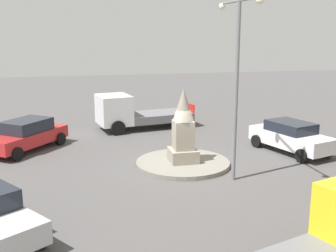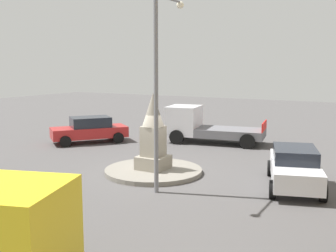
# 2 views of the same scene
# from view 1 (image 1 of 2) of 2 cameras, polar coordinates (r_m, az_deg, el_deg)

# --- Properties ---
(ground_plane) EXTENTS (80.00, 80.00, 0.00)m
(ground_plane) POSITION_cam_1_polar(r_m,az_deg,el_deg) (18.70, 2.03, -5.34)
(ground_plane) COLOR #4F4C4C
(traffic_island) EXTENTS (4.14, 4.14, 0.19)m
(traffic_island) POSITION_cam_1_polar(r_m,az_deg,el_deg) (18.67, 2.03, -5.06)
(traffic_island) COLOR gray
(traffic_island) RESTS_ON ground
(monument) EXTENTS (1.19, 1.19, 3.24)m
(monument) POSITION_cam_1_polar(r_m,az_deg,el_deg) (18.25, 2.07, -0.31)
(monument) COLOR gray
(monument) RESTS_ON traffic_island
(streetlamp) EXTENTS (3.85, 0.28, 7.47)m
(streetlamp) POSITION_cam_1_polar(r_m,az_deg,el_deg) (16.19, 9.34, 8.08)
(streetlamp) COLOR slate
(streetlamp) RESTS_ON ground
(car_white_parked_left) EXTENTS (4.59, 2.85, 1.51)m
(car_white_parked_left) POSITION_cam_1_polar(r_m,az_deg,el_deg) (21.34, 16.30, -1.36)
(car_white_parked_left) COLOR silver
(car_white_parked_left) RESTS_ON ground
(car_red_waiting) EXTENTS (4.50, 4.04, 1.54)m
(car_red_waiting) POSITION_cam_1_polar(r_m,az_deg,el_deg) (21.96, -18.64, -1.11)
(car_red_waiting) COLOR #B22323
(car_red_waiting) RESTS_ON ground
(truck_white_near_island) EXTENTS (3.28, 5.97, 2.14)m
(truck_white_near_island) POSITION_cam_1_polar(r_m,az_deg,el_deg) (25.33, -4.81, 1.78)
(truck_white_near_island) COLOR silver
(truck_white_near_island) RESTS_ON ground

